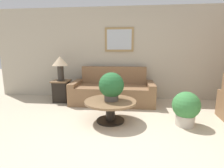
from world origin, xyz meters
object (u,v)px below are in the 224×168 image
object	(u,v)px
side_table	(62,91)
potted_plant_floor	(186,108)
couch_main	(113,92)
coffee_table	(110,106)
table_lamp	(60,64)
potted_plant_on_table	(111,86)

from	to	relation	value
side_table	potted_plant_floor	size ratio (longest dim) A/B	0.91
couch_main	coffee_table	size ratio (longest dim) A/B	2.14
side_table	table_lamp	distance (m)	0.75
potted_plant_on_table	potted_plant_floor	xyz separation A→B (m)	(1.41, -0.06, -0.37)
side_table	potted_plant_on_table	bearing A→B (deg)	-38.75
table_lamp	side_table	bearing A→B (deg)	135.00
side_table	table_lamp	world-z (taller)	table_lamp
couch_main	table_lamp	xyz separation A→B (m)	(-1.42, -0.04, 0.75)
coffee_table	side_table	size ratio (longest dim) A/B	1.73
coffee_table	table_lamp	bearing A→B (deg)	140.42
couch_main	coffee_table	world-z (taller)	couch_main
table_lamp	potted_plant_on_table	bearing A→B (deg)	-38.75
couch_main	potted_plant_on_table	size ratio (longest dim) A/B	3.92
table_lamp	potted_plant_on_table	distance (m)	1.98
table_lamp	couch_main	bearing A→B (deg)	1.42
side_table	coffee_table	bearing A→B (deg)	-39.58
potted_plant_floor	couch_main	bearing A→B (deg)	139.04
couch_main	coffee_table	bearing A→B (deg)	-86.06
couch_main	coffee_table	distance (m)	1.28
coffee_table	potted_plant_floor	size ratio (longest dim) A/B	1.57
couch_main	potted_plant_on_table	bearing A→B (deg)	-85.20
side_table	table_lamp	size ratio (longest dim) A/B	0.90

